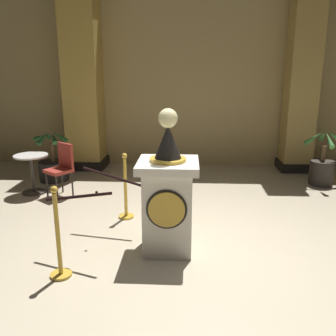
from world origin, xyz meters
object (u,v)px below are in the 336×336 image
potted_palm_right (322,168)px  cafe_table (32,169)px  stanchion_far (59,246)px  cafe_chair_red (62,165)px  pedestal_clock (168,197)px  stanchion_near (126,195)px  potted_palm_left (54,166)px

potted_palm_right → cafe_table: (-5.54, -0.83, 0.13)m
stanchion_far → cafe_chair_red: size_ratio=1.10×
pedestal_clock → cafe_table: pedestal_clock is taller
pedestal_clock → potted_palm_right: bearing=44.9°
cafe_chair_red → pedestal_clock: bearing=-44.3°
stanchion_near → cafe_chair_red: bearing=143.6°
stanchion_near → cafe_table: 2.19m
stanchion_far → cafe_table: size_ratio=1.45×
potted_palm_right → cafe_chair_red: size_ratio=1.16×
pedestal_clock → potted_palm_right: pedestal_clock is taller
pedestal_clock → stanchion_near: size_ratio=1.75×
potted_palm_left → pedestal_clock: bearing=-48.9°
stanchion_near → potted_palm_left: size_ratio=0.95×
potted_palm_right → cafe_chair_red: potted_palm_right is taller
pedestal_clock → cafe_chair_red: size_ratio=1.88×
pedestal_clock → potted_palm_left: (-2.54, 2.90, -0.42)m
stanchion_near → potted_palm_right: potted_palm_right is taller
cafe_chair_red → potted_palm_right: bearing=10.6°
pedestal_clock → stanchion_near: (-0.71, 1.01, -0.35)m
stanchion_near → potted_palm_left: bearing=134.0°
potted_palm_right → cafe_table: potted_palm_right is taller
stanchion_near → potted_palm_right: bearing=27.6°
pedestal_clock → potted_palm_right: size_ratio=1.61×
cafe_table → cafe_chair_red: size_ratio=0.76×
potted_palm_right → stanchion_near: bearing=-152.4°
pedestal_clock → stanchion_near: bearing=125.0°
potted_palm_left → cafe_table: 0.85m
potted_palm_left → cafe_table: (-0.09, -0.83, 0.17)m
pedestal_clock → stanchion_far: bearing=-149.0°
cafe_table → stanchion_near: bearing=-29.0°
stanchion_far → potted_palm_left: potted_palm_left is taller
cafe_table → potted_palm_right: bearing=8.6°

